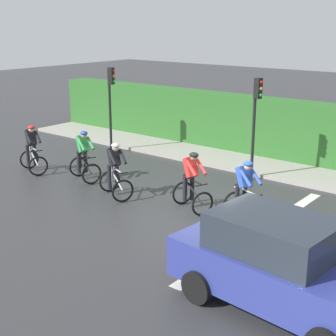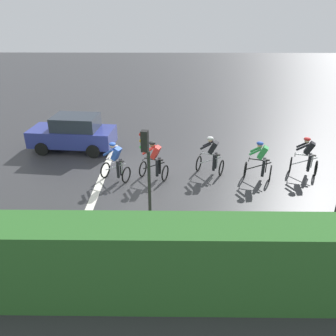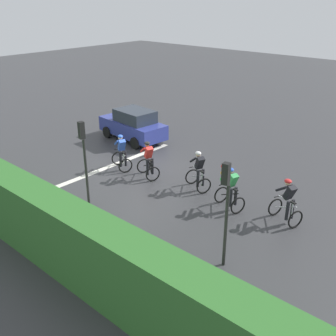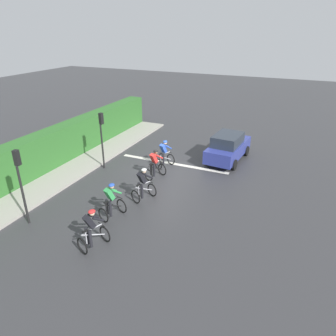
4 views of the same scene
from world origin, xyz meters
The scene contains 13 objects.
ground_plane centered at (0.00, 0.00, 0.00)m, with size 80.00×80.00×0.00m, color #333335.
sidewalk_kerb centered at (5.31, 2.00, 0.06)m, with size 2.80×21.06×0.12m, color #9E998E.
stone_wall_low centered at (6.21, 2.00, 0.24)m, with size 0.44×21.06×0.49m, color gray.
hedge_wall centered at (6.51, 2.00, 1.12)m, with size 1.10×21.06×2.24m, color #2D6628.
road_marking_stop_line centered at (0.00, -1.43, 0.00)m, with size 7.00×0.30×0.01m, color silver.
cyclist_lead centered at (-0.34, 7.20, 0.80)m, with size 1.01×1.25×1.66m.
cyclist_second centered at (0.16, 5.14, 0.80)m, with size 0.99×1.24×1.66m.
cyclist_mid centered at (-0.38, 3.21, 0.80)m, with size 1.06×1.26×1.66m.
cyclist_fourth centered at (0.17, 0.81, 0.80)m, with size 1.03×1.26×1.66m.
cyclist_trailing centered at (0.32, -0.76, 0.80)m, with size 1.05×1.26×1.66m.
car_navy centered at (-2.90, -3.34, 0.87)m, with size 2.17×4.24×1.76m.
traffic_light_near_crossing centered at (3.54, 0.77, 2.22)m, with size 0.23×0.31×3.34m.
traffic_light_far_junction centered at (3.24, 6.91, 2.22)m, with size 0.23×0.31×3.34m.
Camera 4 is at (-6.85, 14.85, 7.79)m, focal length 33.34 mm.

